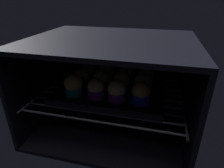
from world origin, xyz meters
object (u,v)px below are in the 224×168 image
baking_tray (112,90)px  muffin_row0_col0 (74,85)px  muffin_row0_col2 (117,91)px  muffin_row2_col3 (145,76)px  muffin_row0_col3 (141,93)px  muffin_row1_col0 (82,78)px  muffin_row2_col2 (126,75)px  muffin_row2_col1 (107,72)px  muffin_row1_col3 (143,83)px  muffin_row2_col0 (90,71)px  muffin_row1_col1 (102,80)px  muffin_row0_col1 (96,89)px  muffin_row1_col2 (122,82)px

baking_tray → muffin_row0_col0: size_ratio=4.80×
muffin_row0_col2 → muffin_row2_col3: 18.61cm
muffin_row0_col3 → muffin_row1_col0: size_ratio=1.08×
baking_tray → muffin_row2_col2: 9.87cm
muffin_row2_col1 → muffin_row2_col3: same height
muffin_row2_col3 → muffin_row1_col3: bearing=-91.6°
muffin_row2_col1 → muffin_row2_col2: size_ratio=1.02×
muffin_row0_col3 → muffin_row1_col3: 8.32cm
muffin_row2_col0 → muffin_row0_col2: bearing=-45.8°
muffin_row0_col0 → muffin_row2_col2: size_ratio=1.12×
muffin_row0_col2 → muffin_row1_col0: bearing=151.9°
baking_tray → muffin_row0_col2: muffin_row0_col2 is taller
muffin_row1_col1 → muffin_row2_col1: (-0.12, 8.48, 0.26)cm
muffin_row0_col2 → muffin_row1_col1: bearing=133.9°
muffin_row2_col0 → muffin_row2_col1: bearing=1.5°
muffin_row0_col2 → muffin_row2_col2: (0.49, 16.62, -0.31)cm
muffin_row0_col1 → muffin_row1_col2: 11.24cm
muffin_row1_col2 → muffin_row2_col0: (-16.37, 8.29, -0.48)cm
muffin_row1_col3 → muffin_row2_col1: (-16.41, 8.06, -0.00)cm
baking_tray → muffin_row2_col1: muffin_row2_col1 is taller
muffin_row0_col3 → muffin_row2_col2: 17.96cm
muffin_row1_col3 → muffin_row2_col0: bearing=162.2°
muffin_row1_col0 → muffin_row1_col2: size_ratio=0.87×
muffin_row1_col3 → muffin_row1_col1: bearing=-178.5°
muffin_row1_col2 → muffin_row2_col0: 18.36cm
muffin_row1_col2 → muffin_row2_col1: (-8.36, 8.50, -0.10)cm
muffin_row1_col3 → muffin_row2_col0: muffin_row1_col3 is taller
muffin_row0_col2 → muffin_row2_col1: bearing=115.9°
muffin_row1_col1 → muffin_row1_col2: bearing=-0.1°
muffin_row0_col0 → muffin_row2_col3: (24.84, 16.26, -0.13)cm
muffin_row0_col3 → muffin_row1_col2: size_ratio=0.94×
muffin_row0_col2 → muffin_row1_col0: (-16.62, 8.86, -0.31)cm
muffin_row2_col2 → muffin_row0_col1: bearing=-117.0°
muffin_row0_col1 → muffin_row2_col0: bearing=117.5°
baking_tray → muffin_row2_col3: (12.25, 8.01, 4.21)cm
baking_tray → muffin_row1_col3: size_ratio=5.04×
muffin_row0_col0 → muffin_row2_col1: 18.49cm
baking_tray → muffin_row1_col3: 12.73cm
muffin_row0_col3 → muffin_row2_col3: size_ratio=1.01×
muffin_row1_col1 → muffin_row1_col2: 8.25cm
baking_tray → muffin_row0_col3: (12.32, -8.07, 4.20)cm
muffin_row0_col2 → muffin_row0_col3: (8.47, 0.53, 0.10)cm
muffin_row0_col3 → muffin_row1_col2: 11.46cm
muffin_row2_col3 → muffin_row2_col1: bearing=179.0°
muffin_row0_col2 → muffin_row2_col3: (8.40, 16.61, 0.11)cm
muffin_row1_col2 → muffin_row0_col0: bearing=-154.1°
muffin_row0_col3 → muffin_row2_col1: bearing=135.6°
baking_tray → muffin_row2_col3: bearing=33.2°
muffin_row2_col1 → muffin_row0_col2: bearing=-64.1°
muffin_row0_col3 → muffin_row1_col0: muffin_row0_col3 is taller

